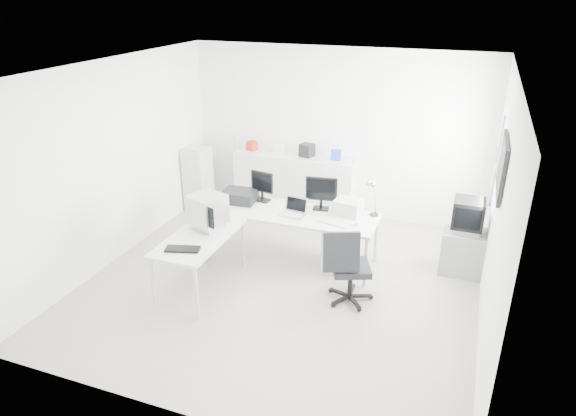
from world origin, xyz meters
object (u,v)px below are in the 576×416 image
(drawer_pedestal, at_px, (340,247))
(crt_tv, at_px, (468,216))
(main_desk, at_px, (292,236))
(office_chair, at_px, (351,264))
(tv_cabinet, at_px, (462,252))
(inkjet_printer, at_px, (239,196))
(laser_printer, at_px, (348,207))
(crt_monitor, at_px, (207,210))
(laptop, at_px, (293,208))
(filing_cabinet, at_px, (198,179))
(lcd_monitor_small, at_px, (262,186))
(sideboard, at_px, (295,184))
(side_desk, at_px, (201,262))
(lcd_monitor_large, at_px, (321,194))

(drawer_pedestal, distance_m, crt_tv, 1.76)
(main_desk, bearing_deg, office_chair, -34.68)
(main_desk, bearing_deg, tv_cabinet, 12.00)
(tv_cabinet, bearing_deg, inkjet_printer, -172.93)
(laser_printer, distance_m, crt_monitor, 1.93)
(laptop, height_order, laser_printer, laptop)
(crt_monitor, distance_m, filing_cabinet, 2.50)
(drawer_pedestal, height_order, lcd_monitor_small, lcd_monitor_small)
(main_desk, xyz_separation_m, sideboard, (-0.52, 1.63, 0.15))
(tv_cabinet, xyz_separation_m, sideboard, (-2.84, 1.13, 0.21))
(office_chair, bearing_deg, laptop, 126.18)
(tv_cabinet, distance_m, filing_cabinet, 4.56)
(laser_printer, relative_size, crt_tv, 0.73)
(main_desk, height_order, laptop, laptop)
(lcd_monitor_small, bearing_deg, crt_tv, 15.76)
(drawer_pedestal, bearing_deg, crt_monitor, -149.86)
(side_desk, distance_m, filing_cabinet, 2.67)
(laser_printer, bearing_deg, tv_cabinet, 16.23)
(side_desk, relative_size, sideboard, 0.67)
(sideboard, relative_size, filing_cabinet, 1.93)
(side_desk, distance_m, lcd_monitor_large, 1.91)
(lcd_monitor_large, xyz_separation_m, crt_tv, (1.97, 0.24, -0.14))
(lcd_monitor_small, xyz_separation_m, laser_printer, (1.30, -0.03, -0.12))
(sideboard, bearing_deg, inkjet_printer, -102.17)
(lcd_monitor_large, distance_m, office_chair, 1.28)
(laptop, bearing_deg, inkjet_printer, 174.42)
(side_desk, relative_size, inkjet_printer, 2.93)
(side_desk, xyz_separation_m, filing_cabinet, (-1.33, 2.31, 0.17))
(inkjet_printer, height_order, tv_cabinet, inkjet_printer)
(main_desk, distance_m, lcd_monitor_large, 0.74)
(inkjet_printer, height_order, laptop, laptop)
(office_chair, distance_m, filing_cabinet, 3.76)
(laptop, distance_m, filing_cabinet, 2.61)
(main_desk, bearing_deg, drawer_pedestal, 4.09)
(side_desk, xyz_separation_m, sideboard, (0.33, 2.73, 0.15))
(side_desk, distance_m, lcd_monitor_small, 1.51)
(lcd_monitor_small, height_order, laptop, lcd_monitor_small)
(lcd_monitor_large, height_order, crt_monitor, crt_monitor)
(drawer_pedestal, xyz_separation_m, lcd_monitor_small, (-1.25, 0.20, 0.68))
(laptop, xyz_separation_m, tv_cabinet, (2.27, 0.59, -0.55))
(office_chair, xyz_separation_m, tv_cabinet, (1.27, 1.22, -0.20))
(drawer_pedestal, height_order, crt_monitor, crt_monitor)
(drawer_pedestal, bearing_deg, tv_cabinet, 15.30)
(inkjet_printer, relative_size, lcd_monitor_large, 1.03)
(lcd_monitor_small, distance_m, lcd_monitor_large, 0.90)
(inkjet_printer, xyz_separation_m, laser_printer, (1.60, 0.12, 0.02))
(main_desk, bearing_deg, sideboard, 107.77)
(laptop, distance_m, laser_printer, 0.77)
(tv_cabinet, bearing_deg, filing_cabinet, 170.93)
(sideboard, xyz_separation_m, filing_cabinet, (-1.66, -0.41, 0.02))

